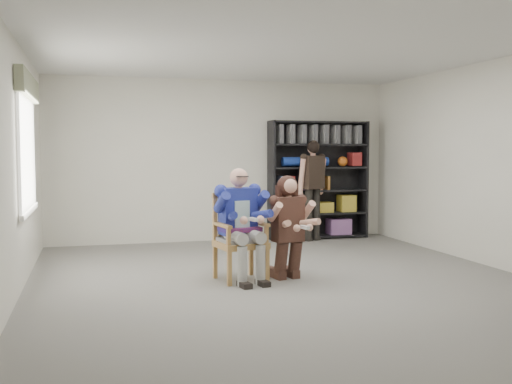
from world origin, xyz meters
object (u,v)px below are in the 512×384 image
object	(u,v)px
armchair	(241,237)
kneeling_woman	(289,228)
standing_man	(313,191)
bookshelf	(318,180)
seated_man	(241,224)

from	to	relation	value
armchair	kneeling_woman	world-z (taller)	kneeling_woman
armchair	standing_man	bearing A→B (deg)	45.09
standing_man	armchair	bearing A→B (deg)	-147.33
standing_man	bookshelf	bearing A→B (deg)	29.04
armchair	bookshelf	distance (m)	3.77
armchair	standing_man	xyz separation A→B (m)	(1.99, 2.78, 0.34)
seated_man	standing_man	size ratio (longest dim) A/B	0.79
armchair	bookshelf	xyz separation A→B (m)	(2.19, 3.03, 0.52)
armchair	kneeling_woman	distance (m)	0.60
kneeling_woman	armchair	bearing A→B (deg)	158.98
seated_man	standing_man	world-z (taller)	standing_man
armchair	seated_man	world-z (taller)	seated_man
armchair	bookshelf	world-z (taller)	bookshelf
seated_man	bookshelf	world-z (taller)	bookshelf
kneeling_woman	standing_man	bearing A→B (deg)	54.75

